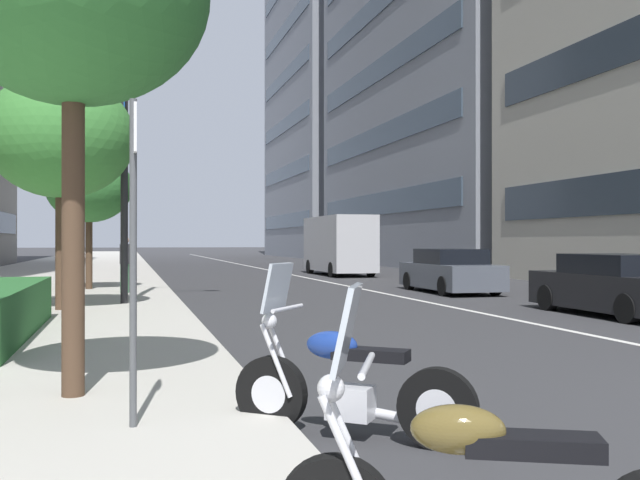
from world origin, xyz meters
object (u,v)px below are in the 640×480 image
street_lamp_with_banners (137,94)px  car_lead_in_lane (617,286)px  car_approaching_light (450,272)px  motorcycle_mid_row (346,386)px  street_tree_near_plaza_corner (61,137)px  delivery_van_ahead (339,244)px  pedestrian_on_plaza (125,264)px  street_tree_mid_sidewalk (89,187)px  parking_sign_by_curb (134,231)px

street_lamp_with_banners → car_lead_in_lane: bearing=-113.2°
car_approaching_light → street_lamp_with_banners: (-3.07, 10.03, 4.66)m
motorcycle_mid_row → street_tree_near_plaza_corner: bearing=-35.7°
motorcycle_mid_row → delivery_van_ahead: (27.47, -8.38, 1.11)m
pedestrian_on_plaza → delivery_van_ahead: bearing=55.8°
delivery_van_ahead → pedestrian_on_plaza: delivery_van_ahead is taller
motorcycle_mid_row → car_lead_in_lane: motorcycle_mid_row is taller
street_lamp_with_banners → street_tree_near_plaza_corner: 2.48m
motorcycle_mid_row → street_tree_mid_sidewalk: (17.89, 2.99, 2.99)m
street_tree_near_plaza_corner → car_approaching_light: bearing=-69.6°
car_lead_in_lane → delivery_van_ahead: 19.80m
delivery_van_ahead → street_tree_near_plaza_corner: size_ratio=1.16×
motorcycle_mid_row → parking_sign_by_curb: parking_sign_by_curb is taller
delivery_van_ahead → parking_sign_by_curb: delivery_van_ahead is taller
delivery_van_ahead → street_tree_near_plaza_corner: street_tree_near_plaza_corner is taller
street_lamp_with_banners → street_tree_mid_sidewalk: 6.17m
delivery_van_ahead → car_approaching_light: bearing=-179.8°
pedestrian_on_plaza → motorcycle_mid_row: bearing=-76.0°
parking_sign_by_curb → street_tree_near_plaza_corner: 10.95m
parking_sign_by_curb → street_lamp_with_banners: street_lamp_with_banners is taller
parking_sign_by_curb → pedestrian_on_plaza: 15.62m
motorcycle_mid_row → parking_sign_by_curb: size_ratio=0.66×
car_lead_in_lane → car_approaching_light: size_ratio=0.96×
street_lamp_with_banners → pedestrian_on_plaza: street_lamp_with_banners is taller
motorcycle_mid_row → street_lamp_with_banners: street_lamp_with_banners is taller
motorcycle_mid_row → street_tree_near_plaza_corner: size_ratio=0.34×
car_lead_in_lane → motorcycle_mid_row: bearing=131.8°
street_lamp_with_banners → pedestrian_on_plaza: bearing=4.5°
car_lead_in_lane → parking_sign_by_curb: (-7.40, 10.63, 1.10)m
delivery_van_ahead → parking_sign_by_curb: size_ratio=2.25×
street_tree_near_plaza_corner → pedestrian_on_plaza: bearing=-15.5°
motorcycle_mid_row → street_lamp_with_banners: (12.19, 1.57, 4.89)m
pedestrian_on_plaza → street_tree_mid_sidewalk: bearing=126.8°
car_lead_in_lane → parking_sign_by_curb: 13.00m
motorcycle_mid_row → pedestrian_on_plaza: bearing=-45.6°
car_lead_in_lane → street_lamp_with_banners: size_ratio=0.50×
street_lamp_with_banners → pedestrian_on_plaza: 5.71m
parking_sign_by_curb → street_tree_mid_sidewalk: bearing=4.1°
car_approaching_light → street_tree_mid_sidewalk: bearing=78.8°
street_lamp_with_banners → motorcycle_mid_row: bearing=-172.7°
car_approaching_light → parking_sign_by_curb: bearing=147.4°
motorcycle_mid_row → car_lead_in_lane: size_ratio=0.41×
delivery_van_ahead → car_lead_in_lane: bearing=-178.7°
car_lead_in_lane → street_lamp_with_banners: 12.30m
parking_sign_by_curb → delivery_van_ahead: bearing=-20.4°
delivery_van_ahead → street_lamp_with_banners: (-15.29, 9.95, 3.79)m
parking_sign_by_curb → street_tree_mid_sidewalk: street_tree_mid_sidewalk is taller
car_approaching_light → street_tree_near_plaza_corner: street_tree_near_plaza_corner is taller
car_approaching_light → delivery_van_ahead: (12.21, 0.08, 0.88)m
parking_sign_by_curb → street_tree_mid_sidewalk: 17.71m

